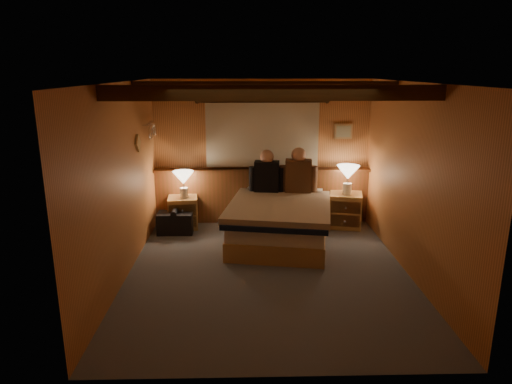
{
  "coord_description": "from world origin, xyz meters",
  "views": [
    {
      "loc": [
        -0.29,
        -5.45,
        2.55
      ],
      "look_at": [
        -0.14,
        0.4,
        0.97
      ],
      "focal_mm": 32.0,
      "sensor_mm": 36.0,
      "label": 1
    }
  ],
  "objects_px": {
    "nightstand_left": "(183,212)",
    "lamp_left": "(183,179)",
    "person_right": "(298,173)",
    "bed": "(280,221)",
    "duffel_bag": "(175,222)",
    "person_left": "(267,174)",
    "lamp_right": "(348,174)",
    "nightstand_right": "(345,210)"
  },
  "relations": [
    {
      "from": "person_right",
      "to": "duffel_bag",
      "type": "bearing_deg",
      "value": -169.5
    },
    {
      "from": "nightstand_right",
      "to": "person_right",
      "type": "distance_m",
      "value": 1.04
    },
    {
      "from": "nightstand_left",
      "to": "person_right",
      "type": "bearing_deg",
      "value": -9.02
    },
    {
      "from": "person_left",
      "to": "person_right",
      "type": "height_order",
      "value": "person_right"
    },
    {
      "from": "lamp_left",
      "to": "duffel_bag",
      "type": "distance_m",
      "value": 0.7
    },
    {
      "from": "lamp_left",
      "to": "person_left",
      "type": "xyz_separation_m",
      "value": [
        1.35,
        -0.04,
        0.09
      ]
    },
    {
      "from": "nightstand_left",
      "to": "lamp_left",
      "type": "relative_size",
      "value": 1.17
    },
    {
      "from": "lamp_left",
      "to": "bed",
      "type": "bearing_deg",
      "value": -24.04
    },
    {
      "from": "nightstand_left",
      "to": "duffel_bag",
      "type": "relative_size",
      "value": 0.92
    },
    {
      "from": "lamp_right",
      "to": "duffel_bag",
      "type": "distance_m",
      "value": 2.89
    },
    {
      "from": "bed",
      "to": "lamp_left",
      "type": "relative_size",
      "value": 4.7
    },
    {
      "from": "person_right",
      "to": "nightstand_right",
      "type": "bearing_deg",
      "value": 12.82
    },
    {
      "from": "lamp_right",
      "to": "person_right",
      "type": "xyz_separation_m",
      "value": [
        -0.81,
        -0.05,
        0.03
      ]
    },
    {
      "from": "nightstand_right",
      "to": "duffel_bag",
      "type": "bearing_deg",
      "value": -163.12
    },
    {
      "from": "person_right",
      "to": "duffel_bag",
      "type": "relative_size",
      "value": 1.32
    },
    {
      "from": "bed",
      "to": "person_left",
      "type": "relative_size",
      "value": 2.98
    },
    {
      "from": "person_right",
      "to": "duffel_bag",
      "type": "xyz_separation_m",
      "value": [
        -1.98,
        -0.15,
        -0.76
      ]
    },
    {
      "from": "person_left",
      "to": "person_right",
      "type": "bearing_deg",
      "value": 2.45
    },
    {
      "from": "lamp_right",
      "to": "duffel_bag",
      "type": "xyz_separation_m",
      "value": [
        -2.79,
        -0.2,
        -0.73
      ]
    },
    {
      "from": "bed",
      "to": "nightstand_right",
      "type": "xyz_separation_m",
      "value": [
        1.14,
        0.69,
        -0.05
      ]
    },
    {
      "from": "bed",
      "to": "person_left",
      "type": "xyz_separation_m",
      "value": [
        -0.17,
        0.64,
        0.58
      ]
    },
    {
      "from": "nightstand_left",
      "to": "person_right",
      "type": "relative_size",
      "value": 0.7
    },
    {
      "from": "bed",
      "to": "lamp_right",
      "type": "relative_size",
      "value": 4.34
    },
    {
      "from": "lamp_right",
      "to": "duffel_bag",
      "type": "relative_size",
      "value": 0.86
    },
    {
      "from": "duffel_bag",
      "to": "nightstand_left",
      "type": "bearing_deg",
      "value": 69.49
    },
    {
      "from": "nightstand_right",
      "to": "nightstand_left",
      "type": "bearing_deg",
      "value": -168.44
    },
    {
      "from": "lamp_left",
      "to": "lamp_right",
      "type": "xyz_separation_m",
      "value": [
        2.66,
        -0.03,
        0.08
      ]
    },
    {
      "from": "bed",
      "to": "person_left",
      "type": "height_order",
      "value": "person_left"
    },
    {
      "from": "nightstand_left",
      "to": "duffel_bag",
      "type": "xyz_separation_m",
      "value": [
        -0.09,
        -0.26,
        -0.08
      ]
    },
    {
      "from": "bed",
      "to": "duffel_bag",
      "type": "height_order",
      "value": "bed"
    },
    {
      "from": "nightstand_right",
      "to": "person_right",
      "type": "relative_size",
      "value": 0.81
    },
    {
      "from": "lamp_left",
      "to": "duffel_bag",
      "type": "bearing_deg",
      "value": -119.62
    },
    {
      "from": "nightstand_right",
      "to": "lamp_right",
      "type": "xyz_separation_m",
      "value": [
        0.0,
        -0.04,
        0.62
      ]
    },
    {
      "from": "lamp_left",
      "to": "duffel_bag",
      "type": "xyz_separation_m",
      "value": [
        -0.13,
        -0.22,
        -0.65
      ]
    },
    {
      "from": "person_right",
      "to": "bed",
      "type": "bearing_deg",
      "value": -112.88
    },
    {
      "from": "lamp_right",
      "to": "person_right",
      "type": "distance_m",
      "value": 0.82
    },
    {
      "from": "bed",
      "to": "lamp_right",
      "type": "height_order",
      "value": "lamp_right"
    },
    {
      "from": "bed",
      "to": "nightstand_left",
      "type": "xyz_separation_m",
      "value": [
        -1.55,
        0.71,
        -0.07
      ]
    },
    {
      "from": "bed",
      "to": "duffel_bag",
      "type": "bearing_deg",
      "value": 174.59
    },
    {
      "from": "lamp_left",
      "to": "nightstand_left",
      "type": "bearing_deg",
      "value": 132.53
    },
    {
      "from": "bed",
      "to": "lamp_right",
      "type": "distance_m",
      "value": 1.44
    },
    {
      "from": "person_left",
      "to": "lamp_left",
      "type": "bearing_deg",
      "value": -174.97
    }
  ]
}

